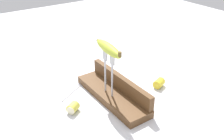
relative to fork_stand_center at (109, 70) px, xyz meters
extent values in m
plane|color=silver|center=(0.00, 0.02, -0.14)|extent=(3.00, 3.00, 0.00)
cube|color=brown|center=(0.00, 0.02, -0.12)|extent=(0.37, 0.11, 0.03)
cube|color=brown|center=(0.00, 0.06, -0.08)|extent=(0.37, 0.02, 0.06)
cylinder|color=#B2B2B7|center=(-0.02, 0.00, -0.04)|extent=(0.01, 0.01, 0.14)
cube|color=#B2B2B7|center=(-0.02, 0.00, 0.05)|extent=(0.03, 0.00, 0.04)
cylinder|color=#B2B2B7|center=(0.02, 0.00, -0.04)|extent=(0.01, 0.01, 0.14)
cube|color=#B2B2B7|center=(0.02, 0.00, 0.05)|extent=(0.03, 0.00, 0.04)
ellipsoid|color=#B2C138|center=(0.00, 0.00, 0.09)|extent=(0.17, 0.05, 0.04)
cylinder|color=brown|center=(0.08, -0.01, 0.10)|extent=(0.01, 0.01, 0.02)
sphere|color=#3F2D19|center=(-0.08, 0.01, 0.09)|extent=(0.01, 0.01, 0.01)
cylinder|color=#B2B2B7|center=(-0.13, -0.10, -0.13)|extent=(0.07, 0.12, 0.01)
cube|color=#B2B2B7|center=(-0.17, -0.03, -0.13)|extent=(0.04, 0.04, 0.01)
cylinder|color=yellow|center=(0.04, 0.23, -0.12)|extent=(0.05, 0.06, 0.04)
cylinder|color=beige|center=(0.04, 0.25, -0.12)|extent=(0.03, 0.01, 0.03)
cylinder|color=#DBD147|center=(-0.01, -0.15, -0.12)|extent=(0.05, 0.05, 0.04)
cylinder|color=beige|center=(0.00, -0.17, -0.12)|extent=(0.03, 0.02, 0.03)
camera|label=1|loc=(0.70, -0.47, 0.46)|focal=40.88mm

